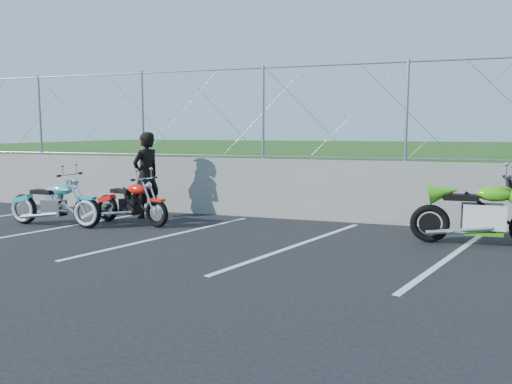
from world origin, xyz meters
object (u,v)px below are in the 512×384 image
(sportbike_green, at_px, (482,216))
(cruiser_turquoise, at_px, (56,205))
(person_standing, at_px, (146,175))
(naked_orange, at_px, (132,204))

(sportbike_green, bearing_deg, cruiser_turquoise, -175.95)
(cruiser_turquoise, bearing_deg, person_standing, 50.75)
(cruiser_turquoise, height_order, sportbike_green, sportbike_green)
(cruiser_turquoise, xyz_separation_m, person_standing, (1.18, 1.50, 0.51))
(naked_orange, height_order, sportbike_green, sportbike_green)
(cruiser_turquoise, height_order, naked_orange, cruiser_turquoise)
(cruiser_turquoise, height_order, person_standing, person_standing)
(naked_orange, distance_m, person_standing, 1.00)
(naked_orange, distance_m, sportbike_green, 6.56)
(naked_orange, relative_size, person_standing, 1.02)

